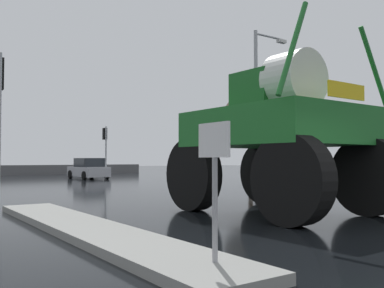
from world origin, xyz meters
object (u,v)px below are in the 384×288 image
streetlight_near_right (259,100)px  bare_tree_right (250,115)px  oversize_sprayer (277,135)px  traffic_signal_far_left (105,141)px  traffic_signal_near_right (266,123)px  lane_arrow_sign (214,166)px  sedan_ahead (89,169)px

streetlight_near_right → bare_tree_right: 5.72m
oversize_sprayer → traffic_signal_far_left: (4.11, 20.82, 0.70)m
oversize_sprayer → traffic_signal_near_right: (3.48, 3.92, 0.77)m
lane_arrow_sign → streetlight_near_right: streetlight_near_right is taller
lane_arrow_sign → traffic_signal_far_left: (9.18, 24.62, 1.42)m
sedan_ahead → traffic_signal_far_left: size_ratio=1.09×
sedan_ahead → traffic_signal_near_right: bearing=179.3°
sedan_ahead → traffic_signal_near_right: (0.13, -18.12, 2.12)m
bare_tree_right → oversize_sprayer: bearing=-130.1°
oversize_sprayer → sedan_ahead: size_ratio=1.36×
oversize_sprayer → bare_tree_right: (9.76, 11.61, 2.08)m
traffic_signal_near_right → bare_tree_right: 10.03m
sedan_ahead → bare_tree_right: (6.41, -10.42, 3.44)m
sedan_ahead → traffic_signal_far_left: 2.50m
sedan_ahead → streetlight_near_right: (2.84, -14.89, 3.62)m
sedan_ahead → bare_tree_right: 12.71m
lane_arrow_sign → traffic_signal_near_right: traffic_signal_near_right is taller
traffic_signal_far_left → bare_tree_right: (5.66, -9.21, 1.38)m
lane_arrow_sign → sedan_ahead: (8.42, 25.83, -0.63)m
lane_arrow_sign → oversize_sprayer: size_ratio=0.31×
sedan_ahead → traffic_signal_near_right: size_ratio=1.06×
traffic_signal_near_right → traffic_signal_far_left: 16.92m
traffic_signal_near_right → bare_tree_right: bearing=50.8°
oversize_sprayer → bare_tree_right: 15.31m
traffic_signal_far_left → bare_tree_right: bearing=-58.4°
bare_tree_right → lane_arrow_sign: bearing=-133.9°
lane_arrow_sign → traffic_signal_near_right: 11.61m
lane_arrow_sign → sedan_ahead: size_ratio=0.42×
sedan_ahead → bare_tree_right: size_ratio=0.74×
oversize_sprayer → sedan_ahead: (3.35, 22.03, -1.35)m
streetlight_near_right → lane_arrow_sign: bearing=-135.8°
streetlight_near_right → bare_tree_right: streetlight_near_right is taller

